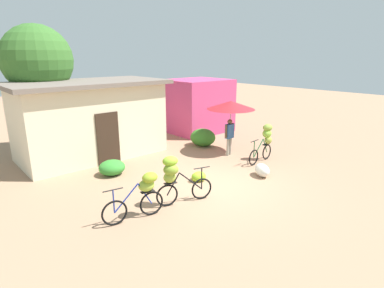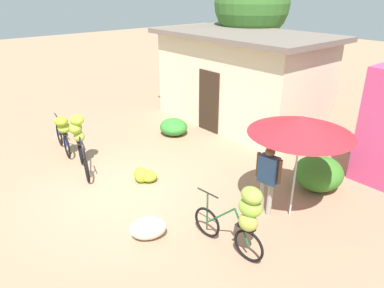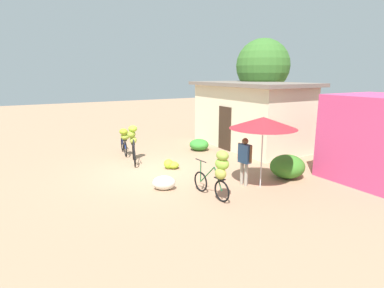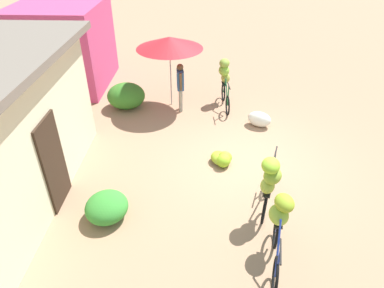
{
  "view_description": "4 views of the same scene",
  "coord_description": "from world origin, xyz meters",
  "px_view_note": "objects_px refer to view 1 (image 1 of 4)",
  "views": [
    {
      "loc": [
        -6.62,
        -6.55,
        4.06
      ],
      "look_at": [
        0.11,
        1.12,
        1.13
      ],
      "focal_mm": 29.13,
      "sensor_mm": 36.0,
      "label": 1
    },
    {
      "loc": [
        6.66,
        -3.52,
        4.44
      ],
      "look_at": [
        0.51,
        1.69,
        0.87
      ],
      "focal_mm": 33.45,
      "sensor_mm": 36.0,
      "label": 2
    },
    {
      "loc": [
        10.23,
        -4.37,
        3.48
      ],
      "look_at": [
        0.55,
        1.19,
        0.98
      ],
      "focal_mm": 29.6,
      "sensor_mm": 36.0,
      "label": 3
    },
    {
      "loc": [
        -7.05,
        1.09,
        5.22
      ],
      "look_at": [
        -0.25,
        1.34,
        0.7
      ],
      "focal_mm": 32.43,
      "sensor_mm": 36.0,
      "label": 4
    }
  ],
  "objects_px": {
    "bicycle_near_pile": "(175,175)",
    "banana_pile_on_ground": "(199,176)",
    "market_umbrella": "(231,105)",
    "bicycle_center_loaded": "(266,139)",
    "shop_pink": "(197,106)",
    "produce_sack": "(262,170)",
    "bicycle_leftmost": "(143,191)",
    "tree_behind_building": "(37,61)",
    "building_low": "(90,119)",
    "person_vendor": "(229,134)"
  },
  "relations": [
    {
      "from": "bicycle_leftmost",
      "to": "bicycle_near_pile",
      "type": "relative_size",
      "value": 0.99
    },
    {
      "from": "shop_pink",
      "to": "bicycle_center_loaded",
      "type": "xyz_separation_m",
      "value": [
        -1.38,
        -5.55,
        -0.52
      ]
    },
    {
      "from": "market_umbrella",
      "to": "produce_sack",
      "type": "xyz_separation_m",
      "value": [
        -1.31,
        -2.7,
        -1.82
      ]
    },
    {
      "from": "bicycle_center_loaded",
      "to": "building_low",
      "type": "bearing_deg",
      "value": 133.33
    },
    {
      "from": "market_umbrella",
      "to": "bicycle_near_pile",
      "type": "relative_size",
      "value": 1.34
    },
    {
      "from": "building_low",
      "to": "tree_behind_building",
      "type": "bearing_deg",
      "value": 124.66
    },
    {
      "from": "person_vendor",
      "to": "shop_pink",
      "type": "bearing_deg",
      "value": 64.83
    },
    {
      "from": "building_low",
      "to": "bicycle_leftmost",
      "type": "bearing_deg",
      "value": -102.29
    },
    {
      "from": "bicycle_near_pile",
      "to": "bicycle_center_loaded",
      "type": "distance_m",
      "value": 5.13
    },
    {
      "from": "bicycle_center_loaded",
      "to": "tree_behind_building",
      "type": "bearing_deg",
      "value": 131.29
    },
    {
      "from": "market_umbrella",
      "to": "bicycle_leftmost",
      "type": "height_order",
      "value": "market_umbrella"
    },
    {
      "from": "bicycle_near_pile",
      "to": "market_umbrella",
      "type": "bearing_deg",
      "value": 25.95
    },
    {
      "from": "building_low",
      "to": "produce_sack",
      "type": "height_order",
      "value": "building_low"
    },
    {
      "from": "tree_behind_building",
      "to": "bicycle_near_pile",
      "type": "xyz_separation_m",
      "value": [
        1.02,
        -7.62,
        -2.95
      ]
    },
    {
      "from": "building_low",
      "to": "bicycle_near_pile",
      "type": "height_order",
      "value": "building_low"
    },
    {
      "from": "market_umbrella",
      "to": "bicycle_center_loaded",
      "type": "distance_m",
      "value": 2.07
    },
    {
      "from": "market_umbrella",
      "to": "bicycle_near_pile",
      "type": "bearing_deg",
      "value": -154.05
    },
    {
      "from": "market_umbrella",
      "to": "person_vendor",
      "type": "bearing_deg",
      "value": -140.83
    },
    {
      "from": "tree_behind_building",
      "to": "bicycle_center_loaded",
      "type": "distance_m",
      "value": 9.7
    },
    {
      "from": "market_umbrella",
      "to": "bicycle_center_loaded",
      "type": "relative_size",
      "value": 1.4
    },
    {
      "from": "shop_pink",
      "to": "market_umbrella",
      "type": "relative_size",
      "value": 1.45
    },
    {
      "from": "shop_pink",
      "to": "tree_behind_building",
      "type": "bearing_deg",
      "value": 169.43
    },
    {
      "from": "bicycle_near_pile",
      "to": "banana_pile_on_ground",
      "type": "height_order",
      "value": "bicycle_near_pile"
    },
    {
      "from": "tree_behind_building",
      "to": "market_umbrella",
      "type": "bearing_deg",
      "value": -41.46
    },
    {
      "from": "market_umbrella",
      "to": "produce_sack",
      "type": "relative_size",
      "value": 3.16
    },
    {
      "from": "bicycle_near_pile",
      "to": "produce_sack",
      "type": "distance_m",
      "value": 3.67
    },
    {
      "from": "market_umbrella",
      "to": "bicycle_center_loaded",
      "type": "height_order",
      "value": "market_umbrella"
    },
    {
      "from": "building_low",
      "to": "tree_behind_building",
      "type": "relative_size",
      "value": 1.14
    },
    {
      "from": "bicycle_near_pile",
      "to": "person_vendor",
      "type": "relative_size",
      "value": 1.08
    },
    {
      "from": "market_umbrella",
      "to": "banana_pile_on_ground",
      "type": "bearing_deg",
      "value": -154.49
    },
    {
      "from": "bicycle_leftmost",
      "to": "bicycle_center_loaded",
      "type": "bearing_deg",
      "value": 6.46
    },
    {
      "from": "produce_sack",
      "to": "banana_pile_on_ground",
      "type": "bearing_deg",
      "value": 148.84
    },
    {
      "from": "bicycle_leftmost",
      "to": "bicycle_center_loaded",
      "type": "xyz_separation_m",
      "value": [
        6.13,
        0.69,
        0.14
      ]
    },
    {
      "from": "bicycle_near_pile",
      "to": "person_vendor",
      "type": "height_order",
      "value": "person_vendor"
    },
    {
      "from": "person_vendor",
      "to": "tree_behind_building",
      "type": "bearing_deg",
      "value": 134.76
    },
    {
      "from": "bicycle_near_pile",
      "to": "produce_sack",
      "type": "height_order",
      "value": "bicycle_near_pile"
    },
    {
      "from": "building_low",
      "to": "market_umbrella",
      "type": "height_order",
      "value": "building_low"
    },
    {
      "from": "building_low",
      "to": "bicycle_center_loaded",
      "type": "xyz_separation_m",
      "value": [
        4.86,
        -5.15,
        -0.67
      ]
    },
    {
      "from": "banana_pile_on_ground",
      "to": "produce_sack",
      "type": "distance_m",
      "value": 2.24
    },
    {
      "from": "building_low",
      "to": "shop_pink",
      "type": "bearing_deg",
      "value": 3.67
    },
    {
      "from": "shop_pink",
      "to": "bicycle_center_loaded",
      "type": "relative_size",
      "value": 2.02
    },
    {
      "from": "tree_behind_building",
      "to": "person_vendor",
      "type": "xyz_separation_m",
      "value": [
        5.52,
        -5.56,
        -2.9
      ]
    },
    {
      "from": "banana_pile_on_ground",
      "to": "produce_sack",
      "type": "relative_size",
      "value": 1.0
    },
    {
      "from": "bicycle_leftmost",
      "to": "bicycle_center_loaded",
      "type": "height_order",
      "value": "bicycle_center_loaded"
    },
    {
      "from": "building_low",
      "to": "bicycle_near_pile",
      "type": "distance_m",
      "value": 5.87
    },
    {
      "from": "bicycle_leftmost",
      "to": "building_low",
      "type": "bearing_deg",
      "value": 77.71
    },
    {
      "from": "shop_pink",
      "to": "produce_sack",
      "type": "relative_size",
      "value": 4.57
    },
    {
      "from": "tree_behind_building",
      "to": "bicycle_center_loaded",
      "type": "xyz_separation_m",
      "value": [
        6.1,
        -6.95,
        -2.95
      ]
    },
    {
      "from": "building_low",
      "to": "person_vendor",
      "type": "relative_size",
      "value": 3.92
    },
    {
      "from": "bicycle_leftmost",
      "to": "banana_pile_on_ground",
      "type": "xyz_separation_m",
      "value": [
        2.73,
        0.87,
        -0.6
      ]
    }
  ]
}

